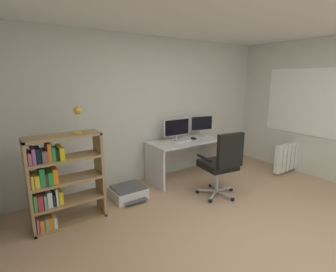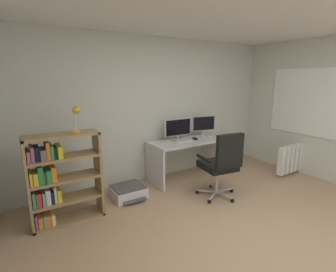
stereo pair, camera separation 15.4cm
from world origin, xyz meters
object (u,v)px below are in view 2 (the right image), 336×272
Objects in this scene: bookshelf at (57,180)px; printer at (128,192)px; radiator at (296,157)px; monitor_main at (178,128)px; desk_lamp at (76,114)px; keyboard at (183,141)px; monitor_secondary at (203,124)px; office_chair at (222,162)px; computer_mouse at (195,139)px; desk at (185,151)px.

bookshelf reaches higher than printer.
radiator is (3.19, -0.80, 0.23)m from printer.
bookshelf reaches higher than radiator.
printer is 0.50× the size of radiator.
monitor_main is 1.43m from printer.
printer is at bearing 13.92° from desk_lamp.
printer is at bearing -176.31° from keyboard.
monitor_secondary is (0.60, 0.00, 0.01)m from monitor_main.
printer is (-1.71, -0.26, -0.86)m from monitor_secondary.
monitor_main reaches higher than office_chair.
monitor_main is 1.65× the size of desk_lamp.
computer_mouse is 0.97m from office_chair.
desk is 2.80× the size of monitor_secondary.
keyboard is 2.29m from radiator.
monitor_secondary is (0.50, 0.10, 0.43)m from desk.
monitor_main is 0.52× the size of radiator.
desk is 2.15m from desk_lamp.
desk is 1.13× the size of bookshelf.
computer_mouse is 2.05m from radiator.
monitor_secondary is 0.44× the size of office_chair.
monitor_main reaches higher than computer_mouse.
desk_lamp is (-2.44, -0.44, 0.44)m from monitor_secondary.
desk is 1.24× the size of radiator.
monitor_secondary is 1.24m from office_chair.
computer_mouse is at bearing -24.44° from monitor_main.
monitor_secondary is 1.92m from radiator.
keyboard is 0.32× the size of office_chair.
bookshelf is at bearing -168.41° from monitor_main.
desk_lamp is 0.63× the size of printer.
radiator is at bearing -14.05° from computer_mouse.
monitor_secondary reaches higher than monitor_main.
monitor_secondary reaches higher than radiator.
radiator reaches higher than printer.
printer is at bearing 10.00° from bookshelf.
monitor_secondary is 0.65m from keyboard.
printer is (-1.12, -0.11, -0.64)m from keyboard.
bookshelf reaches higher than monitor_main.
bookshelf is 1.10× the size of radiator.
monitor_secondary is at bearing 36.62° from computer_mouse.
keyboard is at bearing -87.33° from monitor_main.
bookshelf reaches higher than monitor_secondary.
keyboard is (-0.59, -0.15, -0.23)m from monitor_secondary.
desk_lamp is at bearing -172.90° from keyboard.
monitor_main is 1.94m from desk_lamp.
monitor_secondary is at bearing 8.58° from printer.
office_chair is 1.52m from printer.
monitor_secondary reaches higher than computer_mouse.
bookshelf is at bearing -171.32° from desk.
computer_mouse reaches higher than keyboard.
desk_lamp is at bearing -158.62° from computer_mouse.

